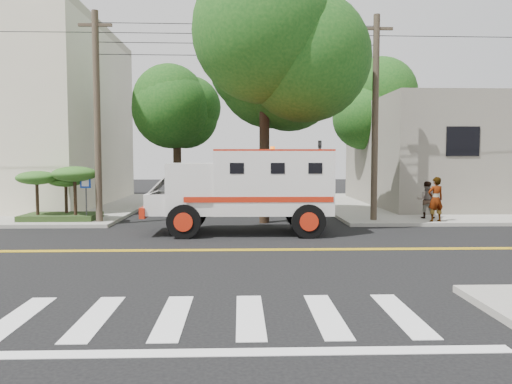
{
  "coord_description": "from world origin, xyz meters",
  "views": [
    {
      "loc": [
        0.42,
        -15.41,
        2.9
      ],
      "look_at": [
        1.02,
        3.12,
        1.6
      ],
      "focal_mm": 35.0,
      "sensor_mm": 36.0,
      "label": 1
    }
  ],
  "objects": [
    {
      "name": "sidewalk_ne",
      "position": [
        13.5,
        13.5,
        0.07
      ],
      "size": [
        17.0,
        17.0,
        0.15
      ],
      "primitive_type": "cube",
      "color": "gray",
      "rests_on": "ground"
    },
    {
      "name": "ground",
      "position": [
        0.0,
        0.0,
        0.0
      ],
      "size": [
        100.0,
        100.0,
        0.0
      ],
      "primitive_type": "plane",
      "color": "black",
      "rests_on": "ground"
    },
    {
      "name": "accessibility_sign",
      "position": [
        -6.2,
        6.17,
        1.37
      ],
      "size": [
        0.45,
        0.1,
        2.02
      ],
      "color": "#3F3F42",
      "rests_on": "ground"
    },
    {
      "name": "utility_pole_left",
      "position": [
        -5.6,
        6.0,
        4.5
      ],
      "size": [
        0.28,
        0.28,
        9.0
      ],
      "primitive_type": "cylinder",
      "color": "#382D23",
      "rests_on": "ground"
    },
    {
      "name": "traffic_signal",
      "position": [
        3.8,
        5.6,
        2.23
      ],
      "size": [
        0.15,
        0.18,
        3.6
      ],
      "color": "#3F3F42",
      "rests_on": "ground"
    },
    {
      "name": "building_right",
      "position": [
        15.0,
        14.0,
        3.15
      ],
      "size": [
        14.0,
        12.0,
        6.0
      ],
      "primitive_type": "cube",
      "color": "slate",
      "rests_on": "sidewalk_ne"
    },
    {
      "name": "palm_planter",
      "position": [
        -7.44,
        6.62,
        1.65
      ],
      "size": [
        3.52,
        2.63,
        2.36
      ],
      "color": "#1E3314",
      "rests_on": "sidewalk_nw"
    },
    {
      "name": "tree_main",
      "position": [
        1.94,
        6.21,
        7.2
      ],
      "size": [
        6.08,
        5.7,
        9.85
      ],
      "color": "black",
      "rests_on": "ground"
    },
    {
      "name": "armored_truck",
      "position": [
        0.75,
        3.5,
        1.81
      ],
      "size": [
        7.02,
        2.89,
        3.18
      ],
      "rotation": [
        0.0,
        0.0,
        -0.01
      ],
      "color": "silver",
      "rests_on": "ground"
    },
    {
      "name": "tree_left",
      "position": [
        -2.68,
        11.79,
        5.73
      ],
      "size": [
        4.48,
        4.2,
        7.7
      ],
      "color": "black",
      "rests_on": "ground"
    },
    {
      "name": "utility_pole_right",
      "position": [
        6.3,
        6.2,
        4.5
      ],
      "size": [
        0.28,
        0.28,
        9.0
      ],
      "primitive_type": "cylinder",
      "color": "#382D23",
      "rests_on": "ground"
    },
    {
      "name": "pedestrian_a",
      "position": [
        8.77,
        5.5,
        1.1
      ],
      "size": [
        0.77,
        0.57,
        1.91
      ],
      "primitive_type": "imported",
      "rotation": [
        0.0,
        0.0,
        3.32
      ],
      "color": "gray",
      "rests_on": "sidewalk_ne"
    },
    {
      "name": "tree_right",
      "position": [
        8.84,
        15.77,
        6.09
      ],
      "size": [
        4.8,
        4.5,
        8.2
      ],
      "color": "black",
      "rests_on": "ground"
    },
    {
      "name": "pedestrian_b",
      "position": [
        8.81,
        6.67,
        0.98
      ],
      "size": [
        0.98,
        0.88,
        1.66
      ],
      "primitive_type": "imported",
      "rotation": [
        0.0,
        0.0,
        2.78
      ],
      "color": "gray",
      "rests_on": "sidewalk_ne"
    }
  ]
}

